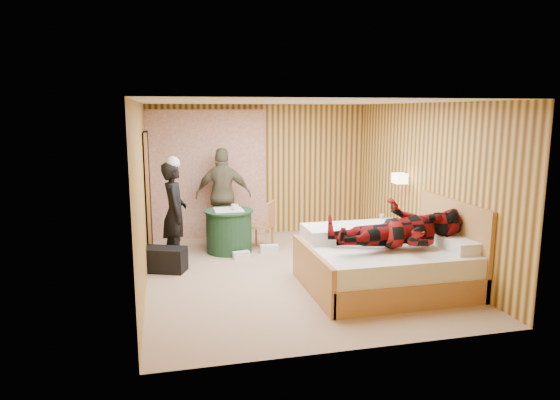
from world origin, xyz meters
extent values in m
cube|color=tan|center=(0.00, 0.00, 0.00)|extent=(4.20, 5.00, 0.01)
cube|color=white|center=(0.00, 0.00, 2.50)|extent=(4.20, 5.00, 0.01)
cube|color=#E2B956|center=(0.00, 2.50, 1.25)|extent=(4.20, 0.02, 2.50)
cube|color=#E2B956|center=(-2.10, 0.00, 1.25)|extent=(0.02, 5.00, 2.50)
cube|color=#E2B956|center=(2.10, 0.00, 1.25)|extent=(0.02, 5.00, 2.50)
cube|color=beige|center=(-1.00, 2.43, 1.20)|extent=(2.20, 0.08, 2.40)
cube|color=black|center=(-2.06, 1.40, 1.02)|extent=(0.06, 0.90, 2.05)
cylinder|color=gold|center=(2.00, 0.45, 1.30)|extent=(0.18, 0.04, 0.04)
cube|color=#FFDDB2|center=(1.92, 0.45, 1.30)|extent=(0.18, 0.24, 0.16)
cube|color=tan|center=(1.10, -0.91, 0.16)|extent=(2.14, 1.71, 0.32)
cube|color=white|center=(1.10, -0.91, 0.45)|extent=(2.07, 1.65, 0.27)
cube|color=tan|center=(0.03, -0.91, 0.30)|extent=(0.06, 1.71, 0.60)
cube|color=tan|center=(2.06, -0.91, 0.59)|extent=(0.06, 1.71, 1.18)
cube|color=white|center=(1.93, -1.32, 0.66)|extent=(0.41, 0.59, 0.15)
cube|color=white|center=(1.93, -0.51, 0.66)|extent=(0.41, 0.59, 0.15)
cube|color=white|center=(0.73, -0.43, 0.68)|extent=(1.28, 0.64, 0.19)
cube|color=tan|center=(1.88, 0.87, 0.25)|extent=(0.37, 0.50, 0.50)
cube|color=tan|center=(1.88, 0.87, 0.41)|extent=(0.38, 0.52, 0.03)
cylinder|color=#1F452B|center=(-0.76, 1.35, 0.35)|extent=(0.77, 0.77, 0.70)
cylinder|color=#1F452B|center=(-0.76, 1.35, 0.71)|extent=(0.83, 0.83, 0.03)
cube|color=white|center=(-0.76, 1.35, 0.73)|extent=(0.59, 0.59, 0.01)
cube|color=tan|center=(-0.76, 1.93, 0.45)|extent=(0.47, 0.47, 0.05)
cube|color=tan|center=(-0.73, 2.12, 0.70)|extent=(0.42, 0.09, 0.46)
cylinder|color=tan|center=(-0.95, 1.78, 0.21)|extent=(0.04, 0.04, 0.43)
cylinder|color=tan|center=(-0.57, 2.07, 0.21)|extent=(0.04, 0.04, 0.43)
cube|color=tan|center=(-0.18, 1.41, 0.41)|extent=(0.52, 0.52, 0.05)
cube|color=tan|center=(-0.04, 1.32, 0.63)|extent=(0.23, 0.34, 0.42)
cylinder|color=tan|center=(-0.23, 1.62, 0.19)|extent=(0.04, 0.04, 0.39)
cylinder|color=tan|center=(-0.13, 1.20, 0.19)|extent=(0.04, 0.04, 0.39)
cube|color=black|center=(-1.85, 0.51, 0.18)|extent=(0.72, 0.56, 0.36)
cube|color=white|center=(-0.62, 0.88, 0.06)|extent=(0.28, 0.15, 0.12)
cube|color=white|center=(-0.10, 1.12, 0.07)|extent=(0.32, 0.16, 0.13)
imported|color=black|center=(-1.66, 0.95, 0.80)|extent=(0.39, 0.59, 1.61)
imported|color=brown|center=(-0.76, 2.04, 0.86)|extent=(1.07, 0.60, 1.72)
imported|color=maroon|center=(1.15, -1.11, 1.02)|extent=(0.86, 0.67, 1.77)
imported|color=white|center=(1.88, 0.82, 0.51)|extent=(0.18, 0.24, 0.02)
imported|color=white|center=(1.88, 0.82, 0.53)|extent=(0.17, 0.23, 0.02)
imported|color=white|center=(1.88, 1.00, 0.55)|extent=(0.10, 0.10, 0.09)
imported|color=white|center=(-0.66, 1.30, 0.78)|extent=(0.15, 0.15, 0.10)
camera|label=1|loc=(-1.82, -6.89, 2.39)|focal=32.00mm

